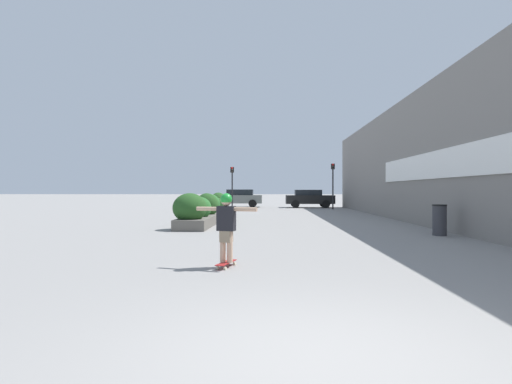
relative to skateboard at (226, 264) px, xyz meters
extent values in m
plane|color=gray|center=(1.38, -4.28, -0.07)|extent=(300.00, 300.00, 0.00)
cube|color=gray|center=(7.61, 8.58, 2.93)|extent=(0.60, 39.96, 6.00)
cube|color=white|center=(7.27, 4.39, 2.46)|extent=(0.06, 20.32, 1.08)
cube|color=#605B54|center=(-2.20, 11.61, 0.13)|extent=(1.23, 9.87, 0.41)
ellipsoid|color=#234C1E|center=(-2.30, 7.54, 0.77)|extent=(1.33, 1.29, 1.15)
ellipsoid|color=#286028|center=(-2.17, 8.94, 0.70)|extent=(1.02, 1.00, 0.96)
ellipsoid|color=#234C1E|center=(-2.14, 10.67, 0.76)|extent=(1.08, 0.99, 1.12)
ellipsoid|color=#286028|center=(-2.19, 12.34, 0.73)|extent=(0.91, 0.96, 1.04)
ellipsoid|color=#234C1E|center=(-2.26, 13.89, 0.66)|extent=(1.11, 0.90, 0.84)
ellipsoid|color=#234C1E|center=(-2.29, 15.77, 0.76)|extent=(1.02, 1.16, 1.13)
cube|color=maroon|center=(0.00, 0.00, 0.02)|extent=(0.37, 0.76, 0.01)
cylinder|color=beige|center=(0.00, 0.27, -0.04)|extent=(0.06, 0.07, 0.06)
cylinder|color=beige|center=(0.14, 0.23, -0.04)|extent=(0.06, 0.07, 0.06)
cylinder|color=beige|center=(-0.14, -0.23, -0.04)|extent=(0.06, 0.07, 0.06)
cylinder|color=beige|center=(0.00, -0.27, -0.04)|extent=(0.06, 0.07, 0.06)
cylinder|color=tan|center=(-0.07, 0.02, 0.34)|extent=(0.14, 0.14, 0.63)
cylinder|color=tan|center=(0.07, -0.02, 0.34)|extent=(0.14, 0.14, 0.63)
cube|color=gray|center=(0.00, 0.00, 0.54)|extent=(0.27, 0.24, 0.23)
cube|color=black|center=(0.00, 0.00, 0.90)|extent=(0.39, 0.27, 0.49)
cylinder|color=tan|center=(-0.39, 0.11, 1.09)|extent=(0.47, 0.20, 0.08)
cylinder|color=tan|center=(0.39, -0.11, 1.09)|extent=(0.47, 0.20, 0.08)
sphere|color=tan|center=(0.00, 0.00, 1.25)|extent=(0.20, 0.20, 0.20)
sphere|color=green|center=(0.00, 0.00, 1.28)|extent=(0.24, 0.24, 0.24)
cylinder|color=#38383D|center=(6.58, 5.81, 0.43)|extent=(0.45, 0.45, 1.00)
cylinder|color=black|center=(6.58, 5.81, 0.95)|extent=(0.48, 0.48, 0.05)
cube|color=slate|center=(-2.16, 28.49, 0.65)|extent=(4.32, 1.78, 0.74)
cube|color=black|center=(-1.99, 28.49, 1.27)|extent=(2.38, 1.57, 0.51)
cylinder|color=black|center=(-3.50, 27.65, 0.28)|extent=(0.71, 0.22, 0.71)
cylinder|color=black|center=(-3.50, 29.33, 0.28)|extent=(0.71, 0.22, 0.71)
cylinder|color=black|center=(-0.82, 27.65, 0.28)|extent=(0.71, 0.22, 0.71)
cylinder|color=black|center=(-0.82, 29.33, 0.28)|extent=(0.71, 0.22, 0.71)
cube|color=black|center=(12.61, 30.91, 0.57)|extent=(4.48, 1.84, 0.58)
cube|color=black|center=(12.79, 30.91, 1.09)|extent=(2.46, 1.62, 0.46)
cylinder|color=black|center=(11.23, 30.03, 0.29)|extent=(0.72, 0.22, 0.72)
cylinder|color=black|center=(11.23, 31.78, 0.29)|extent=(0.72, 0.22, 0.72)
cylinder|color=black|center=(14.00, 30.03, 0.29)|extent=(0.72, 0.22, 0.72)
cylinder|color=black|center=(14.00, 31.78, 0.29)|extent=(0.72, 0.22, 0.72)
cube|color=black|center=(4.26, 27.54, 0.64)|extent=(4.23, 1.82, 0.75)
cube|color=black|center=(4.10, 27.54, 1.26)|extent=(2.33, 1.60, 0.48)
cylinder|color=black|center=(5.58, 28.41, 0.27)|extent=(0.69, 0.22, 0.69)
cylinder|color=black|center=(5.58, 26.68, 0.27)|extent=(0.69, 0.22, 0.69)
cylinder|color=black|center=(2.95, 28.41, 0.27)|extent=(0.69, 0.22, 0.69)
cylinder|color=black|center=(2.95, 26.68, 0.27)|extent=(0.69, 0.22, 0.69)
cylinder|color=black|center=(-2.32, 24.43, 1.41)|extent=(0.11, 0.11, 2.97)
cube|color=black|center=(-2.32, 24.43, 3.13)|extent=(0.28, 0.20, 0.45)
sphere|color=red|center=(-2.32, 24.31, 3.28)|extent=(0.15, 0.15, 0.15)
sphere|color=#2D2823|center=(-2.32, 24.31, 3.13)|extent=(0.15, 0.15, 0.15)
sphere|color=#2D2823|center=(-2.32, 24.31, 2.98)|extent=(0.15, 0.15, 0.15)
cylinder|color=black|center=(5.84, 24.53, 1.54)|extent=(0.11, 0.11, 3.23)
cube|color=black|center=(5.84, 24.53, 3.39)|extent=(0.28, 0.20, 0.45)
sphere|color=red|center=(5.84, 24.41, 3.54)|extent=(0.15, 0.15, 0.15)
sphere|color=#2D2823|center=(5.84, 24.41, 3.39)|extent=(0.15, 0.15, 0.15)
sphere|color=#2D2823|center=(5.84, 24.41, 3.24)|extent=(0.15, 0.15, 0.15)
camera|label=1|loc=(0.91, -7.91, 1.46)|focal=28.00mm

